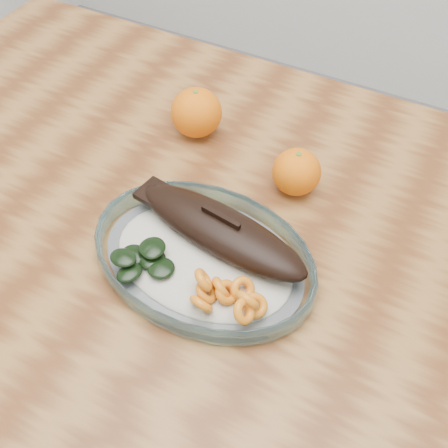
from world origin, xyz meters
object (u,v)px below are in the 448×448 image
at_px(dining_table, 182,244).
at_px(orange_left, 196,113).
at_px(orange_right, 297,172).
at_px(plated_meal, 204,254).

height_order(dining_table, orange_left, orange_left).
height_order(dining_table, orange_right, orange_right).
bearing_deg(plated_meal, orange_left, 125.32).
bearing_deg(orange_right, plated_meal, -106.17).
xyz_separation_m(dining_table, orange_right, (0.14, 0.10, 0.13)).
bearing_deg(plated_meal, dining_table, 141.84).
bearing_deg(orange_right, dining_table, -143.69).
distance_m(dining_table, orange_left, 0.21).
height_order(orange_left, orange_right, orange_left).
xyz_separation_m(plated_meal, orange_right, (0.05, 0.18, 0.02)).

